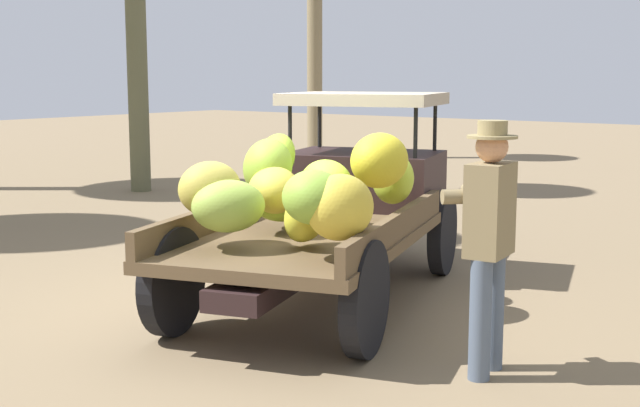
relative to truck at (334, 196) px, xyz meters
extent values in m
plane|color=#7C674B|center=(-0.55, 0.17, -0.95)|extent=(60.00, 60.00, 0.00)
cube|color=black|center=(-0.25, -0.07, -0.46)|extent=(3.95, 1.63, 0.16)
cylinder|color=black|center=(0.89, 1.13, -0.51)|extent=(0.88, 0.40, 0.88)
cylinder|color=black|center=(1.37, -0.39, -0.51)|extent=(0.88, 0.40, 0.88)
cylinder|color=black|center=(-1.78, 0.29, -0.51)|extent=(0.88, 0.40, 0.88)
cylinder|color=black|center=(-1.30, -1.24, -0.51)|extent=(0.88, 0.40, 0.88)
cube|color=brown|center=(-0.68, -0.20, -0.28)|extent=(3.38, 2.55, 0.10)
cube|color=brown|center=(-0.92, 0.56, -0.12)|extent=(2.88, 0.98, 0.22)
cube|color=brown|center=(-0.44, -0.97, -0.12)|extent=(2.88, 0.98, 0.22)
cube|color=black|center=(0.94, 0.31, 0.05)|extent=(1.51, 1.78, 0.55)
cube|color=black|center=(1.80, 0.58, -0.01)|extent=(0.99, 1.23, 0.44)
cylinder|color=black|center=(1.16, 1.06, 0.60)|extent=(0.04, 0.04, 0.55)
cylinder|color=black|center=(1.55, -0.17, 0.60)|extent=(0.04, 0.04, 0.55)
cylinder|color=black|center=(0.32, 0.79, 0.60)|extent=(0.04, 0.04, 0.55)
cylinder|color=black|center=(0.71, -0.44, 0.60)|extent=(0.04, 0.04, 0.55)
cube|color=tan|center=(0.94, 0.31, 0.87)|extent=(1.62, 1.82, 0.12)
ellipsoid|color=#8FB02D|center=(-0.43, 0.36, 0.36)|extent=(0.78, 0.79, 0.57)
ellipsoid|color=#B6CE34|center=(0.17, -0.53, 0.19)|extent=(0.61, 0.64, 0.49)
ellipsoid|color=#ADCE39|center=(-0.38, -0.19, 0.16)|extent=(0.74, 0.78, 0.46)
ellipsoid|color=#8FB12E|center=(-0.77, -0.03, 0.07)|extent=(0.73, 0.56, 0.49)
ellipsoid|color=gold|center=(-1.17, -0.61, 0.05)|extent=(0.62, 0.64, 0.58)
ellipsoid|color=gold|center=(-1.38, -1.07, 0.17)|extent=(0.62, 0.57, 0.51)
ellipsoid|color=#97B544|center=(-1.61, -0.17, 0.12)|extent=(0.73, 0.68, 0.43)
ellipsoid|color=gold|center=(-0.33, -0.71, 0.40)|extent=(0.72, 0.63, 0.52)
ellipsoid|color=#86B038|center=(-1.46, -0.89, 0.23)|extent=(0.70, 0.69, 0.42)
ellipsoid|color=gold|center=(-0.88, -0.01, 0.15)|extent=(0.76, 0.76, 0.47)
ellipsoid|color=gold|center=(-1.57, 0.07, 0.23)|extent=(0.57, 0.60, 0.54)
ellipsoid|color=#8BAE33|center=(-0.71, 0.20, 0.32)|extent=(0.77, 0.78, 0.59)
cylinder|color=slate|center=(-1.22, -2.13, -0.52)|extent=(0.15, 0.15, 0.84)
cylinder|color=slate|center=(-0.96, -2.10, -0.52)|extent=(0.15, 0.15, 0.84)
cube|color=olive|center=(-1.09, -2.11, 0.21)|extent=(0.42, 0.28, 0.63)
cylinder|color=olive|center=(-1.20, -2.03, 0.31)|extent=(0.35, 0.35, 0.10)
cylinder|color=olive|center=(-1.00, -2.00, 0.31)|extent=(0.30, 0.39, 0.10)
sphere|color=tan|center=(-1.09, -2.11, 0.64)|extent=(0.22, 0.22, 0.22)
cylinder|color=#948255|center=(-1.09, -2.11, 0.71)|extent=(0.34, 0.34, 0.02)
cylinder|color=#948255|center=(-1.09, -2.11, 0.77)|extent=(0.20, 0.20, 0.10)
cylinder|color=#807051|center=(10.44, 8.27, 2.47)|extent=(0.37, 0.37, 6.82)
camera|label=1|loc=(-6.33, -4.64, 1.12)|focal=47.84mm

